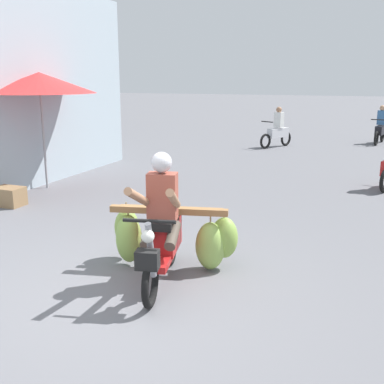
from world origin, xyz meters
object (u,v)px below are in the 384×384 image
at_px(motorbike_main_loaded, 169,233).
at_px(market_umbrella_near_shop, 40,83).
at_px(produce_crate, 9,196).
at_px(motorbike_distant_ahead_right, 278,131).
at_px(motorbike_distant_ahead_left, 381,128).

xyz_separation_m(motorbike_main_loaded, market_umbrella_near_shop, (-4.43, 3.31, 1.76)).
height_order(motorbike_main_loaded, produce_crate, motorbike_main_loaded).
distance_m(motorbike_main_loaded, motorbike_distant_ahead_right, 11.42).
bearing_deg(market_umbrella_near_shop, motorbike_main_loaded, -36.75).
height_order(market_umbrella_near_shop, produce_crate, market_umbrella_near_shop).
distance_m(motorbike_distant_ahead_left, produce_crate, 13.56).
relative_size(motorbike_main_loaded, motorbike_distant_ahead_left, 1.08).
xyz_separation_m(motorbike_distant_ahead_left, produce_crate, (-6.64, -11.81, -0.39)).
bearing_deg(motorbike_main_loaded, produce_crate, 156.35).
relative_size(motorbike_main_loaded, produce_crate, 3.10).
relative_size(motorbike_distant_ahead_left, motorbike_distant_ahead_right, 1.10).
xyz_separation_m(motorbike_distant_ahead_left, market_umbrella_near_shop, (-6.91, -10.33, 1.72)).
relative_size(motorbike_distant_ahead_right, market_umbrella_near_shop, 0.58).
relative_size(motorbike_distant_ahead_right, produce_crate, 2.61).
bearing_deg(motorbike_distant_ahead_left, motorbike_distant_ahead_right, -146.22).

